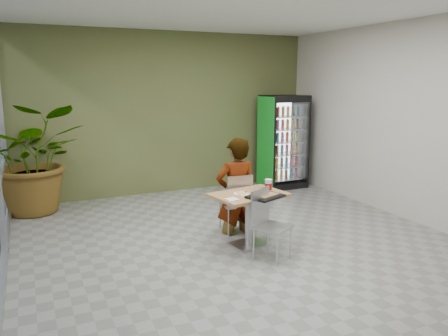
{
  "coord_description": "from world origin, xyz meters",
  "views": [
    {
      "loc": [
        -2.6,
        -4.93,
        2.26
      ],
      "look_at": [
        -0.04,
        0.74,
        1.0
      ],
      "focal_mm": 35.0,
      "sensor_mm": 36.0,
      "label": 1
    }
  ],
  "objects_px": {
    "seated_woman": "(236,196)",
    "beverage_fridge": "(283,142)",
    "soda_cup": "(268,186)",
    "dining_table": "(249,209)",
    "chair_near": "(266,218)",
    "chair_far": "(237,199)",
    "potted_plant": "(35,159)",
    "cafeteria_tray": "(266,196)"
  },
  "relations": [
    {
      "from": "dining_table",
      "to": "seated_woman",
      "type": "bearing_deg",
      "value": 81.47
    },
    {
      "from": "beverage_fridge",
      "to": "chair_near",
      "type": "bearing_deg",
      "value": -125.59
    },
    {
      "from": "chair_near",
      "to": "potted_plant",
      "type": "bearing_deg",
      "value": 98.99
    },
    {
      "from": "soda_cup",
      "to": "beverage_fridge",
      "type": "bearing_deg",
      "value": 54.77
    },
    {
      "from": "chair_far",
      "to": "chair_near",
      "type": "height_order",
      "value": "same"
    },
    {
      "from": "chair_near",
      "to": "seated_woman",
      "type": "xyz_separation_m",
      "value": [
        0.06,
        1.01,
        0.04
      ]
    },
    {
      "from": "chair_near",
      "to": "dining_table",
      "type": "bearing_deg",
      "value": 64.11
    },
    {
      "from": "seated_woman",
      "to": "potted_plant",
      "type": "relative_size",
      "value": 0.92
    },
    {
      "from": "chair_near",
      "to": "potted_plant",
      "type": "relative_size",
      "value": 0.48
    },
    {
      "from": "dining_table",
      "to": "chair_far",
      "type": "xyz_separation_m",
      "value": [
        0.08,
        0.52,
        -0.01
      ]
    },
    {
      "from": "cafeteria_tray",
      "to": "soda_cup",
      "type": "bearing_deg",
      "value": 53.21
    },
    {
      "from": "dining_table",
      "to": "chair_far",
      "type": "bearing_deg",
      "value": 81.17
    },
    {
      "from": "seated_woman",
      "to": "cafeteria_tray",
      "type": "xyz_separation_m",
      "value": [
        0.02,
        -0.83,
        0.19
      ]
    },
    {
      "from": "chair_far",
      "to": "chair_near",
      "type": "xyz_separation_m",
      "value": [
        -0.06,
        -0.97,
        -0.0
      ]
    },
    {
      "from": "cafeteria_tray",
      "to": "chair_far",
      "type": "bearing_deg",
      "value": 91.85
    },
    {
      "from": "chair_far",
      "to": "chair_near",
      "type": "relative_size",
      "value": 1.0
    },
    {
      "from": "seated_woman",
      "to": "chair_far",
      "type": "bearing_deg",
      "value": 87.38
    },
    {
      "from": "seated_woman",
      "to": "beverage_fridge",
      "type": "bearing_deg",
      "value": -132.35
    },
    {
      "from": "dining_table",
      "to": "chair_far",
      "type": "height_order",
      "value": "chair_far"
    },
    {
      "from": "beverage_fridge",
      "to": "potted_plant",
      "type": "relative_size",
      "value": 1.03
    },
    {
      "from": "dining_table",
      "to": "potted_plant",
      "type": "bearing_deg",
      "value": 131.54
    },
    {
      "from": "dining_table",
      "to": "chair_near",
      "type": "xyz_separation_m",
      "value": [
        0.02,
        -0.44,
        -0.01
      ]
    },
    {
      "from": "dining_table",
      "to": "chair_near",
      "type": "bearing_deg",
      "value": -87.05
    },
    {
      "from": "chair_far",
      "to": "seated_woman",
      "type": "distance_m",
      "value": 0.06
    },
    {
      "from": "dining_table",
      "to": "chair_near",
      "type": "height_order",
      "value": "chair_near"
    },
    {
      "from": "beverage_fridge",
      "to": "soda_cup",
      "type": "bearing_deg",
      "value": -125.95
    },
    {
      "from": "chair_near",
      "to": "soda_cup",
      "type": "distance_m",
      "value": 0.58
    },
    {
      "from": "chair_far",
      "to": "seated_woman",
      "type": "bearing_deg",
      "value": -92.62
    },
    {
      "from": "dining_table",
      "to": "beverage_fridge",
      "type": "bearing_deg",
      "value": 50.76
    },
    {
      "from": "soda_cup",
      "to": "beverage_fridge",
      "type": "xyz_separation_m",
      "value": [
        1.97,
        2.79,
        0.14
      ]
    },
    {
      "from": "soda_cup",
      "to": "beverage_fridge",
      "type": "height_order",
      "value": "beverage_fridge"
    },
    {
      "from": "cafeteria_tray",
      "to": "potted_plant",
      "type": "bearing_deg",
      "value": 130.21
    },
    {
      "from": "chair_near",
      "to": "chair_far",
      "type": "bearing_deg",
      "value": 57.68
    },
    {
      "from": "dining_table",
      "to": "beverage_fridge",
      "type": "xyz_separation_m",
      "value": [
        2.25,
        2.76,
        0.44
      ]
    },
    {
      "from": "potted_plant",
      "to": "cafeteria_tray",
      "type": "bearing_deg",
      "value": -49.79
    },
    {
      "from": "dining_table",
      "to": "seated_woman",
      "type": "xyz_separation_m",
      "value": [
        0.09,
        0.57,
        0.03
      ]
    },
    {
      "from": "soda_cup",
      "to": "beverage_fridge",
      "type": "relative_size",
      "value": 0.09
    },
    {
      "from": "seated_woman",
      "to": "cafeteria_tray",
      "type": "relative_size",
      "value": 3.77
    },
    {
      "from": "potted_plant",
      "to": "beverage_fridge",
      "type": "bearing_deg",
      "value": -1.98
    },
    {
      "from": "soda_cup",
      "to": "potted_plant",
      "type": "distance_m",
      "value": 4.12
    },
    {
      "from": "dining_table",
      "to": "cafeteria_tray",
      "type": "height_order",
      "value": "cafeteria_tray"
    },
    {
      "from": "soda_cup",
      "to": "beverage_fridge",
      "type": "distance_m",
      "value": 3.42
    }
  ]
}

